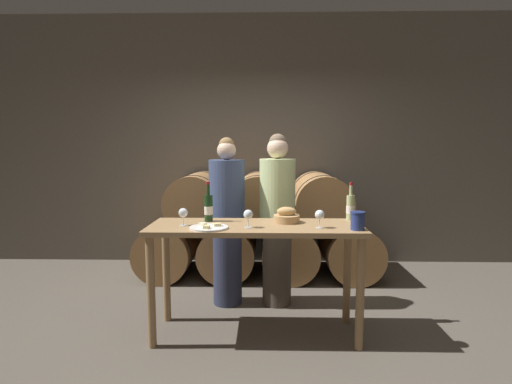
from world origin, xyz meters
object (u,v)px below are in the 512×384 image
object	(u,v)px
wine_bottle_white	(350,207)
wine_glass_far_left	(183,213)
wine_bottle_red	(208,208)
cheese_plate	(209,227)
person_left	(227,221)
tasting_table	(256,242)
bread_basket	(287,217)
wine_glass_center	(320,215)
person_right	(277,219)
blue_crock	(358,220)
wine_glass_left	(248,215)

from	to	relation	value
wine_bottle_white	wine_glass_far_left	size ratio (longest dim) A/B	2.29
wine_bottle_red	cheese_plate	bearing A→B (deg)	-81.75
person_left	tasting_table	bearing A→B (deg)	-65.77
wine_glass_far_left	bread_basket	bearing A→B (deg)	10.38
bread_basket	wine_glass_center	xyz separation A→B (m)	(0.24, -0.21, 0.05)
wine_bottle_red	wine_bottle_white	world-z (taller)	wine_bottle_red
person_right	wine_bottle_white	bearing A→B (deg)	-33.51
tasting_table	bread_basket	bearing A→B (deg)	23.16
tasting_table	blue_crock	xyz separation A→B (m)	(0.77, -0.17, 0.21)
person_left	wine_glass_far_left	size ratio (longest dim) A/B	11.59
person_left	wine_glass_far_left	bearing A→B (deg)	-112.22
person_right	bread_basket	world-z (taller)	person_right
wine_bottle_white	blue_crock	distance (m)	0.42
cheese_plate	bread_basket	bearing A→B (deg)	22.90
tasting_table	cheese_plate	distance (m)	0.41
person_right	wine_glass_far_left	bearing A→B (deg)	-137.97
bread_basket	wine_glass_far_left	bearing A→B (deg)	-169.62
blue_crock	bread_basket	world-z (taller)	blue_crock
wine_bottle_red	wine_glass_far_left	world-z (taller)	wine_bottle_red
blue_crock	wine_glass_far_left	size ratio (longest dim) A/B	0.99
person_left	blue_crock	distance (m)	1.35
person_right	bread_basket	bearing A→B (deg)	-83.58
tasting_table	person_left	size ratio (longest dim) A/B	1.05
person_right	cheese_plate	xyz separation A→B (m)	(-0.55, -0.79, 0.08)
tasting_table	bread_basket	xyz separation A→B (m)	(0.25, 0.11, 0.19)
tasting_table	wine_glass_far_left	bearing A→B (deg)	-175.71
wine_bottle_red	wine_glass_far_left	bearing A→B (deg)	-133.21
tasting_table	bread_basket	world-z (taller)	bread_basket
tasting_table	wine_bottle_red	size ratio (longest dim) A/B	5.12
wine_bottle_red	wine_bottle_white	distance (m)	1.20
cheese_plate	wine_glass_center	bearing A→B (deg)	2.83
person_left	cheese_plate	distance (m)	0.80
person_left	blue_crock	size ratio (longest dim) A/B	11.69
blue_crock	wine_glass_left	xyz separation A→B (m)	(-0.82, 0.07, 0.02)
wine_bottle_red	wine_bottle_white	xyz separation A→B (m)	(1.20, 0.10, -0.01)
tasting_table	wine_glass_center	xyz separation A→B (m)	(0.49, -0.11, 0.24)
person_left	bread_basket	distance (m)	0.78
person_right	wine_glass_far_left	xyz separation A→B (m)	(-0.76, -0.69, 0.17)
wine_bottle_white	wine_glass_center	world-z (taller)	wine_bottle_white
person_right	wine_bottle_red	distance (m)	0.80
wine_bottle_white	wine_glass_center	size ratio (longest dim) A/B	2.29
person_right	wine_glass_far_left	distance (m)	1.04
tasting_table	wine_glass_center	distance (m)	0.56
wine_bottle_white	bread_basket	world-z (taller)	wine_bottle_white
wine_bottle_white	wine_glass_far_left	xyz separation A→B (m)	(-1.37, -0.28, -0.01)
tasting_table	person_right	bearing A→B (deg)	73.42
person_right	bread_basket	xyz separation A→B (m)	(0.06, -0.54, 0.12)
wine_bottle_white	cheese_plate	xyz separation A→B (m)	(-1.16, -0.39, -0.10)
wine_bottle_red	person_left	bearing A→B (deg)	78.03
wine_glass_far_left	wine_glass_left	size ratio (longest dim) A/B	1.00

